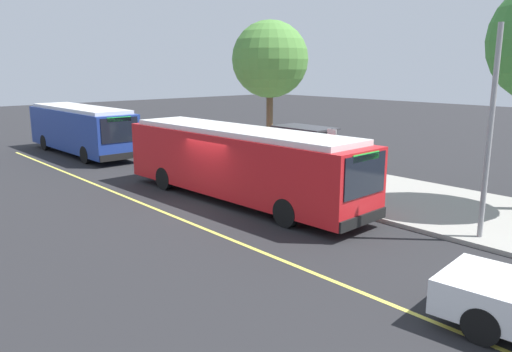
# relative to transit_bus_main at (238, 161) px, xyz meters

# --- Properties ---
(ground_plane) EXTENTS (120.00, 120.00, 0.00)m
(ground_plane) POSITION_rel_transit_bus_main_xyz_m (-0.40, -1.01, -1.62)
(ground_plane) COLOR #232326
(sidewalk_curb) EXTENTS (44.00, 6.40, 0.15)m
(sidewalk_curb) POSITION_rel_transit_bus_main_xyz_m (-0.40, 4.99, -1.54)
(sidewalk_curb) COLOR gray
(sidewalk_curb) RESTS_ON ground_plane
(lane_stripe_center) EXTENTS (36.00, 0.14, 0.01)m
(lane_stripe_center) POSITION_rel_transit_bus_main_xyz_m (-0.40, -3.21, -1.61)
(lane_stripe_center) COLOR #E0D64C
(lane_stripe_center) RESTS_ON ground_plane
(transit_bus_main) EXTENTS (12.14, 3.02, 2.95)m
(transit_bus_main) POSITION_rel_transit_bus_main_xyz_m (0.00, 0.00, 0.00)
(transit_bus_main) COLOR red
(transit_bus_main) RESTS_ON ground_plane
(transit_bus_second) EXTENTS (10.40, 2.70, 2.95)m
(transit_bus_second) POSITION_rel_transit_bus_main_xyz_m (-14.95, -0.28, -0.00)
(transit_bus_second) COLOR navy
(transit_bus_second) RESTS_ON ground_plane
(bus_shelter) EXTENTS (2.90, 1.60, 2.48)m
(bus_shelter) POSITION_rel_transit_bus_main_xyz_m (-0.63, 4.50, 0.30)
(bus_shelter) COLOR #333338
(bus_shelter) RESTS_ON sidewalk_curb
(waiting_bench) EXTENTS (1.60, 0.48, 0.95)m
(waiting_bench) POSITION_rel_transit_bus_main_xyz_m (-0.55, 4.59, -0.99)
(waiting_bench) COLOR brown
(waiting_bench) RESTS_ON sidewalk_curb
(route_sign_post) EXTENTS (0.44, 0.08, 2.80)m
(route_sign_post) POSITION_rel_transit_bus_main_xyz_m (2.57, 2.67, 0.34)
(route_sign_post) COLOR #333338
(route_sign_post) RESTS_ON sidewalk_curb
(pedestrian_commuter) EXTENTS (0.24, 0.40, 1.69)m
(pedestrian_commuter) POSITION_rel_transit_bus_main_xyz_m (2.67, 3.61, -0.50)
(pedestrian_commuter) COLOR #282D47
(pedestrian_commuter) RESTS_ON sidewalk_curb
(street_tree_near_shelter) EXTENTS (4.11, 4.11, 7.63)m
(street_tree_near_shelter) POSITION_rel_transit_bus_main_xyz_m (-4.83, 6.23, 4.08)
(street_tree_near_shelter) COLOR brown
(street_tree_near_shelter) RESTS_ON sidewalk_curb
(utility_pole) EXTENTS (0.16, 0.16, 6.40)m
(utility_pole) POSITION_rel_transit_bus_main_xyz_m (8.73, 2.50, 1.73)
(utility_pole) COLOR gray
(utility_pole) RESTS_ON sidewalk_curb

